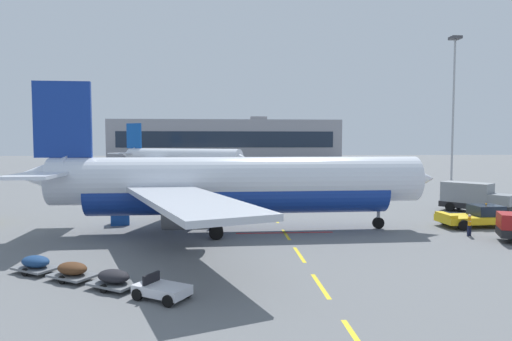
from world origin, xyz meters
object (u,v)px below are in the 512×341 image
airliner_mid_left (179,158)px  baggage_train (93,275)px  uld_cargo_container (120,216)px  pushback_tug (477,217)px  ground_power_truck (474,197)px  apron_light_mast_far (454,93)px  airliner_foreground (233,184)px  ground_crew_worker (469,224)px

airliner_mid_left → baggage_train: size_ratio=2.99×
airliner_mid_left → baggage_train: bearing=-87.7°
uld_cargo_container → pushback_tug: bearing=-6.1°
ground_power_truck → apron_light_mast_far: bearing=65.6°
pushback_tug → baggage_train: size_ratio=0.58×
airliner_mid_left → uld_cargo_container: (0.49, -58.92, -3.05)m
airliner_foreground → ground_crew_worker: 19.10m
ground_power_truck → ground_crew_worker: bearing=-121.8°
pushback_tug → baggage_train: pushback_tug is taller
airliner_mid_left → apron_light_mast_far: 56.96m
airliner_foreground → apron_light_mast_far: (40.31, 40.51, 12.23)m
baggage_train → ground_crew_worker: size_ratio=6.09×
ground_crew_worker → apron_light_mast_far: 51.03m
pushback_tug → apron_light_mast_far: bearing=64.7°
baggage_train → ground_power_truck: bearing=32.9°
pushback_tug → ground_power_truck: size_ratio=0.89×
airliner_mid_left → ground_crew_worker: 72.24m
ground_power_truck → airliner_foreground: bearing=-162.2°
baggage_train → airliner_mid_left: bearing=92.3°
ground_crew_worker → airliner_foreground: bearing=170.5°
ground_power_truck → baggage_train: ground_power_truck is taller
airliner_foreground → pushback_tug: airliner_foreground is taller
baggage_train → airliner_foreground: bearing=60.3°
airliner_mid_left → ground_crew_worker: airliner_mid_left is taller
airliner_mid_left → ground_crew_worker: bearing=-66.1°
ground_crew_worker → uld_cargo_container: size_ratio=0.91×
ground_power_truck → uld_cargo_container: bearing=-173.2°
airliner_foreground → ground_crew_worker: (18.61, -3.12, -2.95)m
airliner_foreground → baggage_train: 15.62m
uld_cargo_container → ground_power_truck: bearing=6.8°
pushback_tug → airliner_mid_left: airliner_mid_left is taller
airliner_mid_left → ground_power_truck: (36.27, -54.62, -2.20)m
pushback_tug → uld_cargo_container: bearing=173.9°
ground_power_truck → ground_crew_worker: 13.40m
ground_crew_worker → apron_light_mast_far: apron_light_mast_far is taller
baggage_train → apron_light_mast_far: size_ratio=0.41×
apron_light_mast_far → airliner_mid_left: bearing=156.3°
pushback_tug → airliner_foreground: bearing=-178.5°
airliner_foreground → uld_cargo_container: (-10.12, 3.97, -3.15)m
ground_power_truck → baggage_train: (-33.22, -21.50, -1.11)m
pushback_tug → ground_power_truck: 8.82m
airliner_foreground → pushback_tug: (21.41, 0.57, -3.05)m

